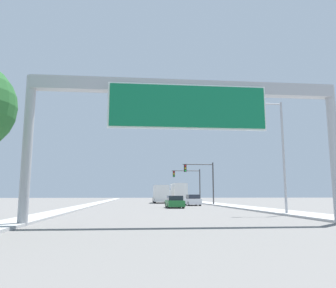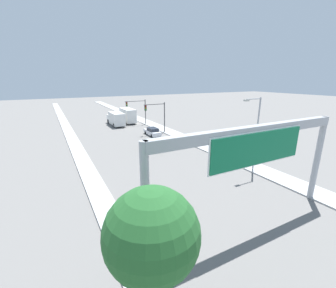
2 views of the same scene
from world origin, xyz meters
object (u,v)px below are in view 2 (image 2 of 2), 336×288
at_px(car_mid_center, 152,132).
at_px(traffic_light_mid_block, 139,108).
at_px(truck_box_secondary, 127,115).
at_px(traffic_light_near_intersection, 158,113).
at_px(street_lamp_right, 255,129).
at_px(car_near_right, 153,145).
at_px(sign_gantry, 256,148).
at_px(palm_tree_foreground, 152,236).
at_px(truck_box_primary, 116,119).

bearing_deg(car_mid_center, traffic_light_mid_block, 81.93).
distance_m(truck_box_secondary, traffic_light_near_intersection, 14.80).
relative_size(car_mid_center, street_lamp_right, 0.55).
bearing_deg(truck_box_secondary, street_lamp_right, -85.35).
relative_size(car_near_right, car_mid_center, 0.92).
bearing_deg(street_lamp_right, car_near_right, 115.53).
xyz_separation_m(car_near_right, truck_box_secondary, (3.50, 23.71, 1.13)).
relative_size(sign_gantry, traffic_light_near_intersection, 2.75).
bearing_deg(sign_gantry, truck_box_secondary, 83.28).
bearing_deg(palm_tree_foreground, car_mid_center, 65.68).
distance_m(sign_gantry, traffic_light_mid_block, 40.73).
distance_m(car_mid_center, palm_tree_foreground, 35.94).
bearing_deg(car_mid_center, car_near_right, -113.39).
distance_m(sign_gantry, palm_tree_foreground, 10.15).
xyz_separation_m(car_mid_center, truck_box_primary, (-3.50, 13.12, 0.88)).
distance_m(truck_box_primary, traffic_light_mid_block, 5.99).
distance_m(truck_box_secondary, traffic_light_mid_block, 5.28).
bearing_deg(traffic_light_near_intersection, truck_box_primary, 113.86).
relative_size(sign_gantry, car_mid_center, 3.54).
bearing_deg(traffic_light_near_intersection, sign_gantry, -103.19).
bearing_deg(sign_gantry, traffic_light_near_intersection, 76.81).
height_order(sign_gantry, car_mid_center, sign_gantry).
bearing_deg(palm_tree_foreground, street_lamp_right, 31.15).
height_order(sign_gantry, traffic_light_near_intersection, sign_gantry).
height_order(sign_gantry, street_lamp_right, street_lamp_right).
bearing_deg(car_near_right, street_lamp_right, -64.47).
bearing_deg(truck_box_secondary, traffic_light_near_intersection, -82.90).
distance_m(sign_gantry, car_near_right, 21.65).
xyz_separation_m(traffic_light_near_intersection, palm_tree_foreground, (-16.50, -33.64, 0.84)).
bearing_deg(palm_tree_foreground, truck_box_primary, 76.22).
distance_m(truck_box_primary, truck_box_secondary, 4.31).
height_order(car_near_right, palm_tree_foreground, palm_tree_foreground).
bearing_deg(sign_gantry, car_mid_center, 79.73).
xyz_separation_m(truck_box_secondary, traffic_light_near_intersection, (1.80, -14.49, 2.38)).
bearing_deg(traffic_light_mid_block, truck_box_primary, 158.57).
distance_m(car_near_right, car_mid_center, 8.82).
bearing_deg(street_lamp_right, palm_tree_foreground, -148.85).
bearing_deg(traffic_light_mid_block, sign_gantry, -99.66).
distance_m(palm_tree_foreground, street_lamp_right, 20.73).
xyz_separation_m(palm_tree_foreground, street_lamp_right, (17.74, 10.72, 0.13)).
height_order(car_mid_center, traffic_light_near_intersection, traffic_light_near_intersection).
xyz_separation_m(truck_box_primary, traffic_light_mid_block, (5.08, -1.99, 2.48)).
height_order(truck_box_primary, traffic_light_mid_block, traffic_light_mid_block).
relative_size(car_near_right, truck_box_secondary, 0.50).
bearing_deg(car_near_right, car_mid_center, 66.61).
distance_m(truck_box_primary, traffic_light_near_intersection, 13.36).
distance_m(truck_box_primary, street_lamp_right, 35.70).
height_order(sign_gantry, traffic_light_mid_block, sign_gantry).
bearing_deg(truck_box_primary, car_near_right, -90.00).
bearing_deg(traffic_light_mid_block, traffic_light_near_intersection, -88.70).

